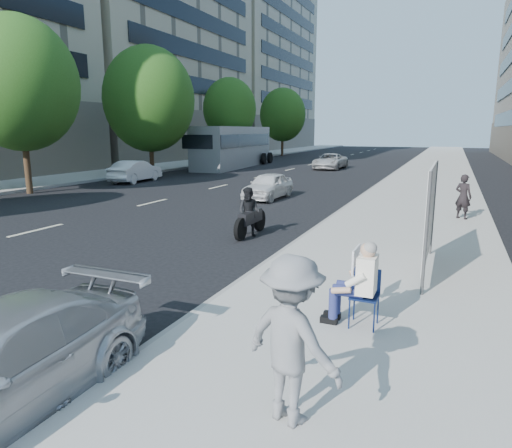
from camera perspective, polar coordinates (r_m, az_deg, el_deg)
The scene contains 17 objects.
ground at distance 9.92m, azimuth -9.22°, elevation -6.30°, with size 160.00×160.00×0.00m, color black.
near_sidewalk at distance 28.12m, azimuth 20.84°, elevation 4.87°, with size 5.00×120.00×0.15m, color #AFACA4.
far_sidewalk at distance 35.60m, azimuth -14.92°, elevation 6.52°, with size 4.50×120.00×0.15m, color #AFACA4.
far_bldg_north at distance 79.02m, azimuth -3.67°, elevation 19.63°, with size 22.00×28.00×28.00m, color tan.
tree_far_b at distance 24.75m, azimuth -27.51°, elevation 15.26°, with size 5.40×5.40×8.24m.
tree_far_c at distance 32.11m, azimuth -13.22°, elevation 14.93°, with size 6.00×6.00×8.47m.
tree_far_d at distance 42.39m, azimuth -3.31°, elevation 14.16°, with size 4.80×4.80×7.65m.
tree_far_e at distance 55.27m, azimuth 3.35°, elevation 13.47°, with size 5.40×5.40×7.89m.
seated_protester at distance 6.98m, azimuth 12.65°, elevation -6.66°, with size 0.83×1.12×1.31m.
jogger at distance 4.64m, azimuth 4.53°, elevation -14.24°, with size 1.11×0.64×1.72m, color gray.
pedestrian_woman at distance 16.47m, azimuth 24.48°, elevation 3.13°, with size 0.54×0.35×1.48m, color black.
protest_banner at distance 9.90m, azimuth 20.90°, elevation 1.40°, with size 0.08×3.06×2.20m.
white_sedan_near at distance 20.53m, azimuth 1.52°, elevation 4.81°, with size 1.37×3.42×1.16m, color white.
white_sedan_mid at distance 28.17m, azimuth -14.83°, elevation 6.41°, with size 1.35×3.86×1.27m, color white.
white_sedan_far at distance 36.81m, azimuth 9.25°, elevation 7.74°, with size 2.01×4.36×1.21m, color #BDBDBD.
motorcycle at distance 13.21m, azimuth -0.82°, elevation 1.21°, with size 0.69×2.04×1.42m.
bus at distance 38.62m, azimuth -2.75°, elevation 9.59°, with size 3.53×12.23×3.30m.
Camera 1 is at (5.12, -7.94, 3.04)m, focal length 32.00 mm.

